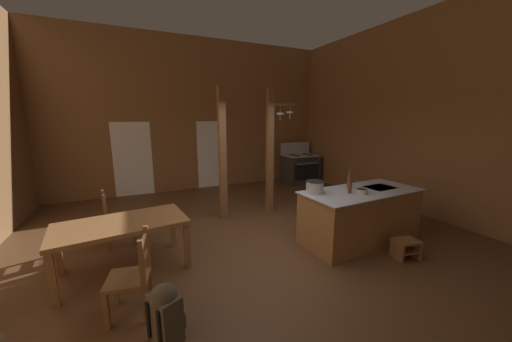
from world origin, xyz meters
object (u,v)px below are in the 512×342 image
at_px(bottle_short_on_counter, 349,180).
at_px(kitchen_island, 360,215).
at_px(ladderback_chair_by_post, 133,276).
at_px(stove_range, 300,168).
at_px(dining_table, 122,228).
at_px(ladderback_chair_near_window, 115,220).
at_px(bottle_tall_on_counter, 350,187).
at_px(backpack, 165,311).
at_px(mixing_bowl_on_counter, 362,191).
at_px(step_stool, 406,247).
at_px(stockpot_on_counter, 315,187).

bearing_deg(bottle_short_on_counter, kitchen_island, -73.63).
bearing_deg(ladderback_chair_by_post, kitchen_island, 5.06).
xyz_separation_m(stove_range, bottle_short_on_counter, (-1.62, -3.91, 0.58)).
bearing_deg(dining_table, stove_range, 33.08).
xyz_separation_m(kitchen_island, ladderback_chair_near_window, (-3.93, 1.64, -0.01)).
height_order(bottle_tall_on_counter, bottle_short_on_counter, bottle_short_on_counter).
xyz_separation_m(backpack, mixing_bowl_on_counter, (3.28, 0.73, 0.64)).
height_order(dining_table, ladderback_chair_near_window, ladderback_chair_near_window).
distance_m(kitchen_island, step_stool, 0.86).
distance_m(dining_table, ladderback_chair_near_window, 1.00).
bearing_deg(backpack, kitchen_island, 14.09).
bearing_deg(ladderback_chair_by_post, stove_range, 40.54).
relative_size(step_stool, bottle_tall_on_counter, 1.49).
bearing_deg(bottle_short_on_counter, stockpot_on_counter, -178.57).
xyz_separation_m(stove_range, stockpot_on_counter, (-2.40, -3.93, 0.54)).
distance_m(dining_table, backpack, 1.61).
height_order(ladderback_chair_near_window, stockpot_on_counter, stockpot_on_counter).
relative_size(stove_range, step_stool, 3.22).
distance_m(stove_range, bottle_tall_on_counter, 4.63).
relative_size(ladderback_chair_near_window, backpack, 1.59).
distance_m(ladderback_chair_by_post, mixing_bowl_on_counter, 3.58).
relative_size(kitchen_island, ladderback_chair_near_window, 2.32).
relative_size(dining_table, ladderback_chair_by_post, 1.89).
height_order(kitchen_island, mixing_bowl_on_counter, mixing_bowl_on_counter).
bearing_deg(ladderback_chair_by_post, bottle_tall_on_counter, 4.84).
height_order(mixing_bowl_on_counter, bottle_tall_on_counter, bottle_tall_on_counter).
height_order(ladderback_chair_by_post, backpack, ladderback_chair_by_post).
bearing_deg(mixing_bowl_on_counter, bottle_tall_on_counter, 154.88).
bearing_deg(step_stool, bottle_tall_on_counter, 124.48).
xyz_separation_m(kitchen_island, bottle_tall_on_counter, (-0.32, -0.04, 0.57)).
bearing_deg(kitchen_island, stockpot_on_counter, 165.55).
relative_size(bottle_tall_on_counter, bottle_short_on_counter, 0.80).
bearing_deg(bottle_short_on_counter, dining_table, 173.43).
xyz_separation_m(stove_range, ladderback_chair_by_post, (-5.24, -4.48, -0.03)).
distance_m(kitchen_island, stockpot_on_counter, 1.04).
bearing_deg(bottle_short_on_counter, stove_range, 67.49).
xyz_separation_m(kitchen_island, dining_table, (-3.80, 0.67, 0.19)).
bearing_deg(step_stool, ladderback_chair_by_post, 173.19).
height_order(mixing_bowl_on_counter, bottle_short_on_counter, bottle_short_on_counter).
height_order(ladderback_chair_by_post, stockpot_on_counter, stockpot_on_counter).
relative_size(dining_table, bottle_tall_on_counter, 6.52).
relative_size(step_stool, backpack, 0.69).
bearing_deg(mixing_bowl_on_counter, kitchen_island, 42.52).
bearing_deg(stove_range, mixing_bowl_on_counter, -111.57).
bearing_deg(stove_range, bottle_tall_on_counter, -114.11).
distance_m(ladderback_chair_by_post, bottle_tall_on_counter, 3.42).
distance_m(ladderback_chair_near_window, backpack, 2.55).
bearing_deg(stockpot_on_counter, ladderback_chair_near_window, 155.33).
relative_size(kitchen_island, stockpot_on_counter, 6.06).
height_order(dining_table, stockpot_on_counter, stockpot_on_counter).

